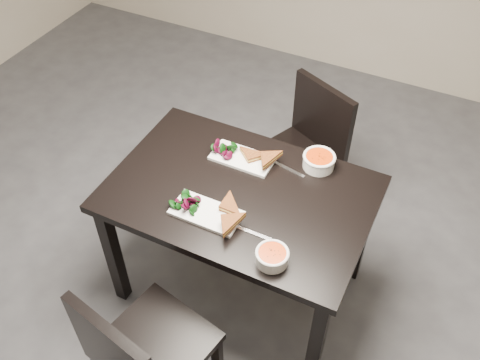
{
  "coord_description": "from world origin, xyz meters",
  "views": [
    {
      "loc": [
        1.03,
        -1.31,
        2.5
      ],
      "look_at": [
        0.29,
        0.18,
        0.82
      ],
      "focal_mm": 39.6,
      "sensor_mm": 36.0,
      "label": 1
    }
  ],
  "objects_px": {
    "chair_near": "(141,352)",
    "chair_far": "(306,146)",
    "plate_far": "(242,158)",
    "soup_bowl_near": "(272,256)",
    "table": "(240,205)",
    "plate_near": "(206,213)",
    "soup_bowl_far": "(319,160)"
  },
  "relations": [
    {
      "from": "chair_near",
      "to": "plate_near",
      "type": "bearing_deg",
      "value": 101.31
    },
    {
      "from": "plate_far",
      "to": "soup_bowl_near",
      "type": "bearing_deg",
      "value": -52.85
    },
    {
      "from": "chair_near",
      "to": "chair_far",
      "type": "relative_size",
      "value": 1.0
    },
    {
      "from": "soup_bowl_near",
      "to": "chair_near",
      "type": "bearing_deg",
      "value": -128.08
    },
    {
      "from": "table",
      "to": "plate_far",
      "type": "bearing_deg",
      "value": 113.11
    },
    {
      "from": "table",
      "to": "soup_bowl_far",
      "type": "height_order",
      "value": "soup_bowl_far"
    },
    {
      "from": "plate_far",
      "to": "chair_near",
      "type": "bearing_deg",
      "value": -89.54
    },
    {
      "from": "chair_near",
      "to": "soup_bowl_near",
      "type": "bearing_deg",
      "value": 63.72
    },
    {
      "from": "plate_near",
      "to": "soup_bowl_far",
      "type": "bearing_deg",
      "value": 56.29
    },
    {
      "from": "soup_bowl_far",
      "to": "table",
      "type": "bearing_deg",
      "value": -130.45
    },
    {
      "from": "plate_near",
      "to": "plate_far",
      "type": "distance_m",
      "value": 0.39
    },
    {
      "from": "table",
      "to": "plate_near",
      "type": "distance_m",
      "value": 0.23
    },
    {
      "from": "soup_bowl_near",
      "to": "plate_far",
      "type": "relative_size",
      "value": 0.46
    },
    {
      "from": "table",
      "to": "soup_bowl_near",
      "type": "xyz_separation_m",
      "value": [
        0.29,
        -0.3,
        0.13
      ]
    },
    {
      "from": "table",
      "to": "chair_far",
      "type": "height_order",
      "value": "chair_far"
    },
    {
      "from": "chair_far",
      "to": "soup_bowl_near",
      "type": "bearing_deg",
      "value": -53.39
    },
    {
      "from": "soup_bowl_near",
      "to": "chair_far",
      "type": "bearing_deg",
      "value": 102.19
    },
    {
      "from": "chair_near",
      "to": "soup_bowl_far",
      "type": "relative_size",
      "value": 5.42
    },
    {
      "from": "plate_near",
      "to": "plate_far",
      "type": "xyz_separation_m",
      "value": [
        -0.01,
        0.39,
        -0.0
      ]
    },
    {
      "from": "table",
      "to": "chair_near",
      "type": "xyz_separation_m",
      "value": [
        -0.07,
        -0.76,
        -0.17
      ]
    },
    {
      "from": "plate_near",
      "to": "chair_near",
      "type": "bearing_deg",
      "value": -90.49
    },
    {
      "from": "table",
      "to": "chair_far",
      "type": "relative_size",
      "value": 1.41
    },
    {
      "from": "table",
      "to": "chair_near",
      "type": "bearing_deg",
      "value": -95.63
    },
    {
      "from": "chair_near",
      "to": "soup_bowl_far",
      "type": "bearing_deg",
      "value": 84.21
    },
    {
      "from": "chair_far",
      "to": "plate_far",
      "type": "distance_m",
      "value": 0.6
    },
    {
      "from": "chair_near",
      "to": "plate_far",
      "type": "xyz_separation_m",
      "value": [
        -0.01,
        0.95,
        0.27
      ]
    },
    {
      "from": "plate_far",
      "to": "soup_bowl_far",
      "type": "height_order",
      "value": "soup_bowl_far"
    },
    {
      "from": "soup_bowl_near",
      "to": "plate_far",
      "type": "height_order",
      "value": "soup_bowl_near"
    },
    {
      "from": "chair_far",
      "to": "soup_bowl_near",
      "type": "distance_m",
      "value": 1.07
    },
    {
      "from": "chair_near",
      "to": "plate_near",
      "type": "distance_m",
      "value": 0.63
    },
    {
      "from": "chair_far",
      "to": "chair_near",
      "type": "bearing_deg",
      "value": -71.28
    },
    {
      "from": "plate_far",
      "to": "chair_far",
      "type": "bearing_deg",
      "value": 73.3
    }
  ]
}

